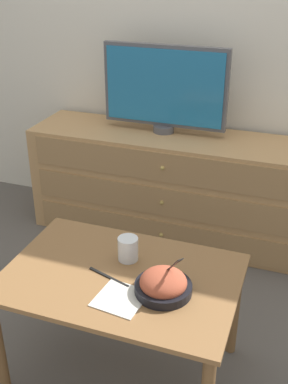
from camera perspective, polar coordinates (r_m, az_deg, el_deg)
name	(u,v)px	position (r m, az deg, el deg)	size (l,w,h in m)	color
ground_plane	(200,216)	(3.21, 6.65, -2.84)	(12.00, 12.00, 0.00)	#56514C
wall_back	(214,7)	(2.83, 8.27, 20.91)	(12.00, 0.05, 2.60)	silver
dresser	(173,186)	(2.87, 3.47, 0.71)	(1.69, 0.45, 0.64)	tan
tv	(165,88)	(2.73, 2.47, 12.22)	(0.71, 0.12, 0.49)	#515156
coffee_table	(121,290)	(1.88, -2.68, -11.56)	(0.88, 0.60, 0.49)	olive
takeout_bowl	(163,284)	(1.74, 2.30, -10.89)	(0.21, 0.21, 0.17)	black
drink_cup	(128,250)	(1.90, -1.91, -6.89)	(0.08, 0.08, 0.10)	#9E6638
napkin	(120,298)	(1.73, -2.81, -12.49)	(0.18, 0.18, 0.00)	silver
knife	(109,277)	(1.82, -4.17, -10.04)	(0.19, 0.07, 0.01)	black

